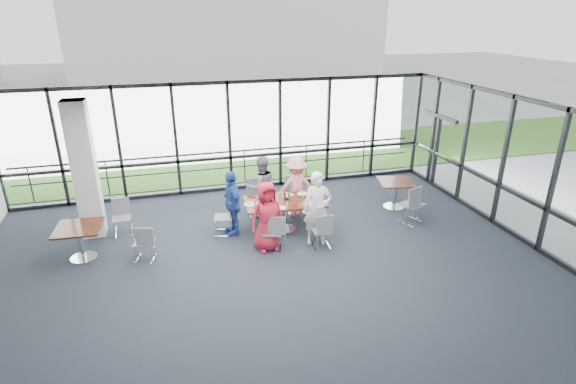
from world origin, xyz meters
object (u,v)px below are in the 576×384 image
object	(u,v)px
chair_spare_lb	(122,218)
chair_main_fr	(296,195)
side_table_left	(79,232)
diner_near_left	(267,217)
main_table	(285,206)
diner_near_right	(317,209)
diner_far_left	(261,187)
diner_far_right	(296,187)
structural_column	(85,171)
chair_main_nr	(321,230)
chair_main_nl	(272,232)
chair_main_fl	(257,198)
chair_spare_r	(412,204)
side_table_right	(396,185)
chair_main_end	(223,217)
diner_end	(232,203)
chair_spare_la	(144,243)

from	to	relation	value
chair_spare_lb	chair_main_fr	bearing A→B (deg)	179.80
side_table_left	diner_near_left	size ratio (longest dim) A/B	0.61
side_table_left	chair_main_fr	bearing A→B (deg)	12.39
chair_main_fr	main_table	bearing A→B (deg)	64.66
diner_near_right	diner_far_left	bearing A→B (deg)	132.02
diner_near_left	chair_spare_lb	world-z (taller)	diner_near_left
diner_far_right	structural_column	bearing A→B (deg)	0.99
diner_near_left	chair_main_nr	distance (m)	1.27
diner_far_left	chair_main_nl	world-z (taller)	diner_far_left
diner_near_left	diner_far_left	size ratio (longest dim) A/B	0.98
side_table_left	chair_spare_lb	size ratio (longest dim) A/B	1.14
main_table	chair_main_fr	xyz separation A→B (m)	(0.55, 0.94, -0.16)
chair_main_fl	chair_spare_lb	distance (m)	3.32
chair_main_nr	structural_column	bearing A→B (deg)	161.56
diner_near_left	chair_main_nl	xyz separation A→B (m)	(0.11, -0.04, -0.38)
side_table_left	chair_spare_r	bearing A→B (deg)	-2.28
chair_spare_r	side_table_left	bearing A→B (deg)	155.95
chair_spare_lb	chair_spare_r	size ratio (longest dim) A/B	0.85
diner_near_right	diner_far_right	world-z (taller)	diner_near_right
side_table_right	chair_main_fl	bearing A→B (deg)	171.81
structural_column	chair_main_nr	xyz separation A→B (m)	(4.99, -2.05, -1.19)
structural_column	chair_main_end	distance (m)	3.30
diner_far_left	chair_main_fl	distance (m)	0.40
diner_near_right	chair_main_fl	bearing A→B (deg)	132.32
diner_near_left	diner_end	xyz separation A→B (m)	(-0.62, 0.97, -0.01)
diner_far_right	diner_end	distance (m)	1.83
side_table_left	diner_far_left	distance (m)	4.30
side_table_right	diner_near_right	size ratio (longest dim) A/B	0.62
diner_far_left	chair_main_end	distance (m)	1.35
diner_near_left	side_table_right	bearing A→B (deg)	9.17
chair_main_fr	chair_main_end	size ratio (longest dim) A/B	1.09
structural_column	main_table	world-z (taller)	structural_column
diner_end	chair_main_end	world-z (taller)	diner_end
main_table	chair_spare_r	bearing A→B (deg)	-4.94
diner_far_right	chair_main_end	size ratio (longest dim) A/B	1.86
diner_near_left	chair_main_end	xyz separation A→B (m)	(-0.83, 1.00, -0.37)
diner_near_right	chair_main_fr	world-z (taller)	diner_near_right
diner_end	chair_spare_lb	world-z (taller)	diner_end
structural_column	main_table	bearing A→B (deg)	-12.65
chair_spare_la	chair_main_nr	bearing A→B (deg)	8.37
diner_far_right	chair_spare_la	world-z (taller)	diner_far_right
side_table_right	diner_near_right	distance (m)	3.00
chair_main_nr	chair_spare_lb	distance (m)	4.71
structural_column	diner_near_right	size ratio (longest dim) A/B	1.88
diner_near_right	chair_spare_r	world-z (taller)	diner_near_right
diner_near_right	chair_main_end	world-z (taller)	diner_near_right
main_table	chair_main_fr	world-z (taller)	chair_main_fr
diner_near_right	chair_spare_lb	bearing A→B (deg)	173.86
side_table_left	chair_main_nl	world-z (taller)	chair_main_nl
structural_column	chair_spare_la	distance (m)	2.31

